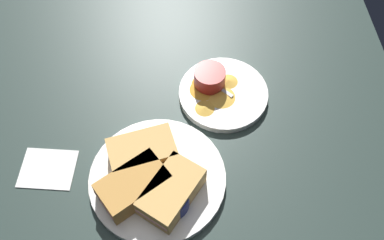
# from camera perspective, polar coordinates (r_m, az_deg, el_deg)

# --- Properties ---
(ground_plane) EXTENTS (1.10, 1.10, 0.03)m
(ground_plane) POSITION_cam_1_polar(r_m,az_deg,el_deg) (0.93, -4.06, -2.13)
(ground_plane) COLOR #283833
(plate_sandwich_main) EXTENTS (0.27, 0.27, 0.02)m
(plate_sandwich_main) POSITION_cam_1_polar(r_m,az_deg,el_deg) (0.86, -4.63, -7.83)
(plate_sandwich_main) COLOR white
(plate_sandwich_main) RESTS_ON ground_plane
(sandwich_half_near) EXTENTS (0.15, 0.10, 0.05)m
(sandwich_half_near) POSITION_cam_1_polar(r_m,az_deg,el_deg) (0.85, -6.66, -4.32)
(sandwich_half_near) COLOR tan
(sandwich_half_near) RESTS_ON plate_sandwich_main
(sandwich_half_far) EXTENTS (0.15, 0.14, 0.05)m
(sandwich_half_far) POSITION_cam_1_polar(r_m,az_deg,el_deg) (0.82, -7.85, -8.73)
(sandwich_half_far) COLOR #C68C42
(sandwich_half_far) RESTS_ON plate_sandwich_main
(sandwich_half_extra) EXTENTS (0.14, 0.15, 0.05)m
(sandwich_half_extra) POSITION_cam_1_polar(r_m,az_deg,el_deg) (0.81, -2.78, -9.60)
(sandwich_half_extra) COLOR tan
(sandwich_half_extra) RESTS_ON plate_sandwich_main
(ramekin_dark_sauce) EXTENTS (0.07, 0.07, 0.04)m
(ramekin_dark_sauce) POSITION_cam_1_polar(r_m,az_deg,el_deg) (0.81, -3.00, -10.51)
(ramekin_dark_sauce) COLOR navy
(ramekin_dark_sauce) RESTS_ON plate_sandwich_main
(spoon_by_dark_ramekin) EXTENTS (0.08, 0.08, 0.01)m
(spoon_by_dark_ramekin) POSITION_cam_1_polar(r_m,az_deg,el_deg) (0.84, -5.86, -8.55)
(spoon_by_dark_ramekin) COLOR silver
(spoon_by_dark_ramekin) RESTS_ON plate_sandwich_main
(plate_chips_companion) EXTENTS (0.20, 0.20, 0.02)m
(plate_chips_companion) POSITION_cam_1_polar(r_m,az_deg,el_deg) (0.97, 4.22, 3.53)
(plate_chips_companion) COLOR white
(plate_chips_companion) RESTS_ON ground_plane
(ramekin_light_gravy) EXTENTS (0.07, 0.07, 0.04)m
(ramekin_light_gravy) POSITION_cam_1_polar(r_m,az_deg,el_deg) (0.95, 2.38, 5.74)
(ramekin_light_gravy) COLOR maroon
(ramekin_light_gravy) RESTS_ON plate_chips_companion
(spoon_by_gravy_ramekin) EXTENTS (0.08, 0.08, 0.01)m
(spoon_by_gravy_ramekin) POSITION_cam_1_polar(r_m,az_deg,el_deg) (0.97, 2.19, 5.31)
(spoon_by_gravy_ramekin) COLOR silver
(spoon_by_gravy_ramekin) RESTS_ON plate_chips_companion
(plantain_chip_scatter) EXTENTS (0.12, 0.14, 0.01)m
(plantain_chip_scatter) POSITION_cam_1_polar(r_m,az_deg,el_deg) (0.96, 2.61, 3.99)
(plantain_chip_scatter) COLOR gold
(plantain_chip_scatter) RESTS_ON plate_chips_companion
(paper_napkin_folded) EXTENTS (0.12, 0.10, 0.00)m
(paper_napkin_folded) POSITION_cam_1_polar(r_m,az_deg,el_deg) (0.92, -18.77, -6.17)
(paper_napkin_folded) COLOR white
(paper_napkin_folded) RESTS_ON ground_plane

